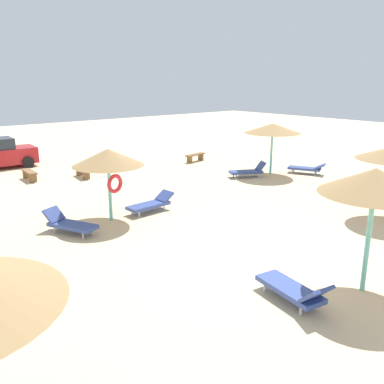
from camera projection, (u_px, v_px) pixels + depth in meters
name	position (u px, v px, depth m)	size (l,w,h in m)	color
ground_plane	(257.00, 251.00, 12.24)	(80.00, 80.00, 0.00)	beige
parasol_0	(273.00, 128.00, 21.44)	(2.94, 2.94, 2.72)	#6BC6BC
parasol_1	(108.00, 158.00, 14.30)	(2.50, 2.50, 2.62)	#6BC6BC
parasol_5	(375.00, 182.00, 9.28)	(2.50, 2.50, 3.02)	#6BC6BC
lounger_0	(248.00, 171.00, 21.41)	(1.93, 1.43, 0.81)	#33478C
lounger_1	(69.00, 224.00, 13.63)	(1.34, 1.97, 0.77)	#33478C
lounger_5	(294.00, 290.00, 9.36)	(0.95, 1.96, 0.75)	#33478C
lounger_6	(307.00, 168.00, 22.17)	(1.39, 2.00, 0.62)	#33478C
lounger_7	(151.00, 204.00, 15.83)	(1.93, 0.74, 0.68)	#33478C
bench_0	(29.00, 174.00, 20.73)	(0.49, 1.52, 0.49)	brown
bench_1	(195.00, 156.00, 25.42)	(1.55, 0.67, 0.49)	brown
bench_2	(83.00, 171.00, 21.37)	(0.62, 1.54, 0.49)	brown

